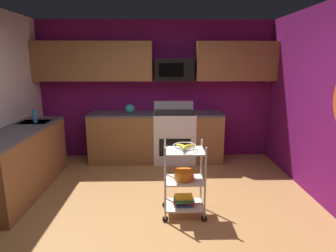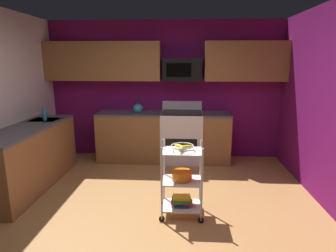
{
  "view_description": "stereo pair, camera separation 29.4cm",
  "coord_description": "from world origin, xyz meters",
  "px_view_note": "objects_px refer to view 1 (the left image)",
  "views": [
    {
      "loc": [
        0.11,
        -3.08,
        1.85
      ],
      "look_at": [
        0.19,
        0.43,
        1.05
      ],
      "focal_mm": 30.4,
      "sensor_mm": 36.0,
      "label": 1
    },
    {
      "loc": [
        0.41,
        -3.07,
        1.85
      ],
      "look_at": [
        0.19,
        0.43,
        1.05
      ],
      "focal_mm": 30.4,
      "sensor_mm": 36.0,
      "label": 2
    }
  ],
  "objects_px": {
    "oven_range": "(174,136)",
    "kettle": "(130,109)",
    "microwave": "(174,70)",
    "mixing_bowl_large": "(184,175)",
    "rolling_cart": "(184,180)",
    "book_stack": "(184,200)",
    "dish_soap_bottle": "(35,116)",
    "fruit_bowl": "(185,146)"
  },
  "relations": [
    {
      "from": "oven_range",
      "to": "kettle",
      "type": "bearing_deg",
      "value": -179.73
    },
    {
      "from": "microwave",
      "to": "kettle",
      "type": "distance_m",
      "value": 1.08
    },
    {
      "from": "microwave",
      "to": "mixing_bowl_large",
      "type": "relative_size",
      "value": 2.78
    },
    {
      "from": "rolling_cart",
      "to": "microwave",
      "type": "bearing_deg",
      "value": 90.98
    },
    {
      "from": "mixing_bowl_large",
      "to": "kettle",
      "type": "xyz_separation_m",
      "value": [
        -0.85,
        1.98,
        0.48
      ]
    },
    {
      "from": "oven_range",
      "to": "kettle",
      "type": "xyz_separation_m",
      "value": [
        -0.81,
        -0.0,
        0.52
      ]
    },
    {
      "from": "rolling_cart",
      "to": "book_stack",
      "type": "relative_size",
      "value": 3.45
    },
    {
      "from": "mixing_bowl_large",
      "to": "rolling_cart",
      "type": "bearing_deg",
      "value": 0.0
    },
    {
      "from": "rolling_cart",
      "to": "dish_soap_bottle",
      "type": "relative_size",
      "value": 4.57
    },
    {
      "from": "dish_soap_bottle",
      "to": "book_stack",
      "type": "bearing_deg",
      "value": -27.9
    },
    {
      "from": "fruit_bowl",
      "to": "dish_soap_bottle",
      "type": "xyz_separation_m",
      "value": [
        -2.24,
        1.19,
        0.14
      ]
    },
    {
      "from": "oven_range",
      "to": "mixing_bowl_large",
      "type": "xyz_separation_m",
      "value": [
        0.04,
        -1.99,
        0.04
      ]
    },
    {
      "from": "book_stack",
      "to": "microwave",
      "type": "bearing_deg",
      "value": 90.98
    },
    {
      "from": "microwave",
      "to": "dish_soap_bottle",
      "type": "distance_m",
      "value": 2.48
    },
    {
      "from": "book_stack",
      "to": "dish_soap_bottle",
      "type": "bearing_deg",
      "value": 152.1
    },
    {
      "from": "kettle",
      "to": "mixing_bowl_large",
      "type": "bearing_deg",
      "value": -66.86
    },
    {
      "from": "microwave",
      "to": "book_stack",
      "type": "xyz_separation_m",
      "value": [
        0.04,
        -2.09,
        -1.51
      ]
    },
    {
      "from": "microwave",
      "to": "rolling_cart",
      "type": "distance_m",
      "value": 2.44
    },
    {
      "from": "book_stack",
      "to": "dish_soap_bottle",
      "type": "xyz_separation_m",
      "value": [
        -2.24,
        1.19,
        0.83
      ]
    },
    {
      "from": "mixing_bowl_large",
      "to": "dish_soap_bottle",
      "type": "relative_size",
      "value": 1.26
    },
    {
      "from": "mixing_bowl_large",
      "to": "kettle",
      "type": "relative_size",
      "value": 0.95
    },
    {
      "from": "oven_range",
      "to": "fruit_bowl",
      "type": "relative_size",
      "value": 4.04
    },
    {
      "from": "fruit_bowl",
      "to": "book_stack",
      "type": "xyz_separation_m",
      "value": [
        -0.0,
        -0.0,
        -0.69
      ]
    },
    {
      "from": "kettle",
      "to": "book_stack",
      "type": "bearing_deg",
      "value": -66.85
    },
    {
      "from": "dish_soap_bottle",
      "to": "mixing_bowl_large",
      "type": "bearing_deg",
      "value": -27.9
    },
    {
      "from": "oven_range",
      "to": "rolling_cart",
      "type": "xyz_separation_m",
      "value": [
        0.04,
        -1.99,
        -0.03
      ]
    },
    {
      "from": "rolling_cart",
      "to": "mixing_bowl_large",
      "type": "xyz_separation_m",
      "value": [
        -0.0,
        0.0,
        0.07
      ]
    },
    {
      "from": "oven_range",
      "to": "kettle",
      "type": "distance_m",
      "value": 0.96
    },
    {
      "from": "oven_range",
      "to": "mixing_bowl_large",
      "type": "height_order",
      "value": "oven_range"
    },
    {
      "from": "book_stack",
      "to": "rolling_cart",
      "type": "bearing_deg",
      "value": 26.57
    },
    {
      "from": "fruit_bowl",
      "to": "kettle",
      "type": "bearing_deg",
      "value": 113.15
    },
    {
      "from": "microwave",
      "to": "book_stack",
      "type": "height_order",
      "value": "microwave"
    },
    {
      "from": "fruit_bowl",
      "to": "book_stack",
      "type": "relative_size",
      "value": 1.02
    },
    {
      "from": "rolling_cart",
      "to": "dish_soap_bottle",
      "type": "distance_m",
      "value": 2.6
    },
    {
      "from": "rolling_cart",
      "to": "kettle",
      "type": "bearing_deg",
      "value": 113.15
    },
    {
      "from": "microwave",
      "to": "mixing_bowl_large",
      "type": "distance_m",
      "value": 2.4
    },
    {
      "from": "mixing_bowl_large",
      "to": "book_stack",
      "type": "bearing_deg",
      "value": -0.0
    },
    {
      "from": "oven_range",
      "to": "mixing_bowl_large",
      "type": "relative_size",
      "value": 4.37
    },
    {
      "from": "oven_range",
      "to": "microwave",
      "type": "bearing_deg",
      "value": 90.26
    },
    {
      "from": "kettle",
      "to": "dish_soap_bottle",
      "type": "relative_size",
      "value": 1.32
    },
    {
      "from": "mixing_bowl_large",
      "to": "kettle",
      "type": "height_order",
      "value": "kettle"
    },
    {
      "from": "mixing_bowl_large",
      "to": "kettle",
      "type": "distance_m",
      "value": 2.21
    }
  ]
}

